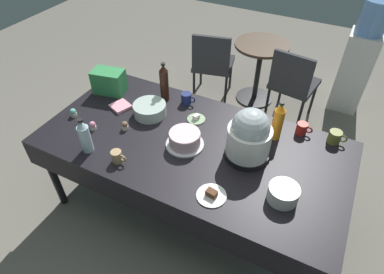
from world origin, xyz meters
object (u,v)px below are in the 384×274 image
at_px(maroon_chair_left, 213,62).
at_px(dessert_plate_white, 211,195).
at_px(soda_bottle_orange_juice, 278,122).
at_px(coffee_mug_tan, 117,157).
at_px(glass_salad_bowl, 150,109).
at_px(coffee_mug_red, 302,128).
at_px(maroon_chair_right, 293,82).
at_px(soda_carton, 109,82).
at_px(frosted_layer_cake, 185,139).
at_px(slow_cooker, 249,136).
at_px(soda_bottle_cola, 164,83).
at_px(dessert_plate_charcoal, 241,123).
at_px(cupcake_berry, 93,126).
at_px(cupcake_lemon, 125,126).
at_px(round_cafe_table, 259,62).
at_px(cupcake_mint, 73,113).
at_px(potluck_table, 192,148).
at_px(coffee_mug_navy, 187,98).
at_px(water_cooler, 358,61).
at_px(dessert_plate_sage, 196,118).
at_px(soda_bottle_water, 85,136).
at_px(ceramic_snack_bowl, 283,193).
at_px(coffee_mug_olive, 335,137).

bearing_deg(maroon_chair_left, dessert_plate_white, -66.16).
relative_size(soda_bottle_orange_juice, coffee_mug_tan, 2.77).
bearing_deg(soda_bottle_orange_juice, maroon_chair_left, 130.13).
bearing_deg(maroon_chair_left, glass_salad_bowl, -86.37).
relative_size(coffee_mug_red, maroon_chair_right, 0.14).
xyz_separation_m(soda_bottle_orange_juice, soda_carton, (-1.43, -0.07, -0.04)).
distance_m(dessert_plate_white, soda_bottle_orange_juice, 0.74).
xyz_separation_m(dessert_plate_white, maroon_chair_left, (-0.86, 1.94, -0.27)).
xyz_separation_m(frosted_layer_cake, slow_cooker, (0.43, 0.10, 0.12)).
bearing_deg(soda_bottle_cola, dessert_plate_charcoal, -1.40).
bearing_deg(cupcake_berry, coffee_mug_red, 25.31).
bearing_deg(glass_salad_bowl, soda_carton, 166.21).
bearing_deg(maroon_chair_left, cupcake_lemon, -89.29).
bearing_deg(round_cafe_table, cupcake_mint, -115.28).
bearing_deg(potluck_table, frosted_layer_cake, -124.66).
relative_size(dessert_plate_charcoal, coffee_mug_navy, 1.20).
bearing_deg(cupcake_lemon, soda_bottle_orange_juice, 22.33).
bearing_deg(potluck_table, glass_salad_bowl, 162.39).
distance_m(soda_bottle_cola, coffee_mug_navy, 0.22).
height_order(frosted_layer_cake, soda_carton, soda_carton).
relative_size(cupcake_berry, coffee_mug_tan, 0.60).
bearing_deg(glass_salad_bowl, cupcake_berry, -129.29).
xyz_separation_m(soda_bottle_orange_juice, maroon_chair_left, (-1.04, 1.24, -0.40)).
relative_size(soda_bottle_orange_juice, water_cooler, 0.25).
bearing_deg(coffee_mug_navy, frosted_layer_cake, -63.75).
distance_m(cupcake_mint, round_cafe_table, 2.16).
bearing_deg(soda_carton, cupcake_mint, -108.29).
bearing_deg(dessert_plate_sage, glass_salad_bowl, -163.36).
height_order(cupcake_mint, soda_carton, soda_carton).
distance_m(dessert_plate_sage, maroon_chair_left, 1.41).
relative_size(maroon_chair_left, round_cafe_table, 1.18).
relative_size(cupcake_berry, cupcake_mint, 1.00).
xyz_separation_m(dessert_plate_white, coffee_mug_tan, (-0.68, -0.02, 0.03)).
bearing_deg(slow_cooker, coffee_mug_red, 55.64).
relative_size(soda_bottle_water, maroon_chair_right, 0.32).
relative_size(dessert_plate_white, cupcake_berry, 2.75).
bearing_deg(dessert_plate_sage, coffee_mug_red, 15.37).
bearing_deg(coffee_mug_navy, glass_salad_bowl, -125.09).
relative_size(cupcake_mint, coffee_mug_red, 0.57).
distance_m(frosted_layer_cake, dessert_plate_charcoal, 0.49).
xyz_separation_m(ceramic_snack_bowl, maroon_chair_left, (-1.24, 1.76, -0.31)).
height_order(soda_bottle_water, soda_bottle_cola, soda_bottle_cola).
distance_m(slow_cooker, ceramic_snack_bowl, 0.42).
distance_m(slow_cooker, cupcake_lemon, 0.93).
distance_m(potluck_table, round_cafe_table, 1.80).
bearing_deg(maroon_chair_left, soda_carton, -106.39).
bearing_deg(soda_bottle_cola, cupcake_mint, -135.06).
height_order(glass_salad_bowl, coffee_mug_olive, glass_salad_bowl).
height_order(ceramic_snack_bowl, round_cafe_table, ceramic_snack_bowl).
height_order(slow_cooker, round_cafe_table, slow_cooker).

